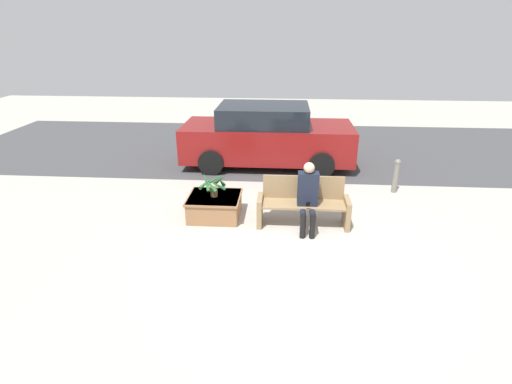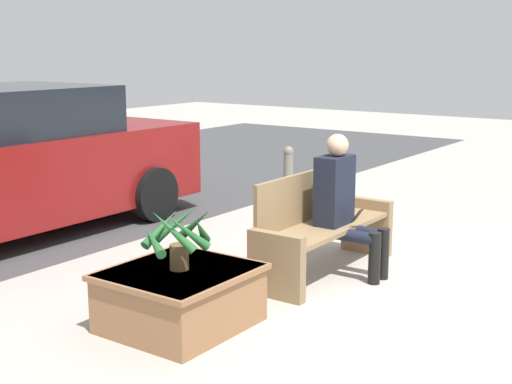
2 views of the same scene
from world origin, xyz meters
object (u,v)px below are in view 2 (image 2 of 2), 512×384
at_px(parked_car, 1,164).
at_px(bollard_post, 288,175).
at_px(person_seated, 343,200).
at_px(planter_box, 180,296).
at_px(potted_plant, 178,235).
at_px(bench, 320,227).

distance_m(parked_car, bollard_post, 3.45).
bearing_deg(parked_car, person_seated, -75.91).
distance_m(planter_box, parked_car, 3.42).
bearing_deg(potted_plant, bollard_post, 21.81).
relative_size(bench, planter_box, 1.68).
height_order(person_seated, planter_box, person_seated).
bearing_deg(planter_box, parked_car, 75.32).
height_order(bench, person_seated, person_seated).
relative_size(planter_box, parked_car, 0.23).
bearing_deg(bench, parked_car, 103.78).
xyz_separation_m(bench, parked_car, (-0.84, 3.45, 0.36)).
bearing_deg(potted_plant, parked_car, 75.28).
xyz_separation_m(potted_plant, bollard_post, (3.82, 1.53, -0.28)).
height_order(person_seated, bollard_post, person_seated).
distance_m(planter_box, bollard_post, 4.12).
relative_size(potted_plant, bollard_post, 0.72).
height_order(person_seated, parked_car, parked_car).
distance_m(potted_plant, parked_car, 3.38).
bearing_deg(bench, planter_box, 174.14).
height_order(planter_box, potted_plant, potted_plant).
distance_m(person_seated, potted_plant, 1.81).
bearing_deg(bench, person_seated, -70.50).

